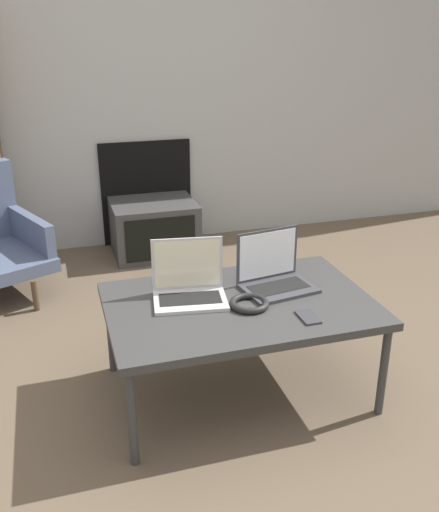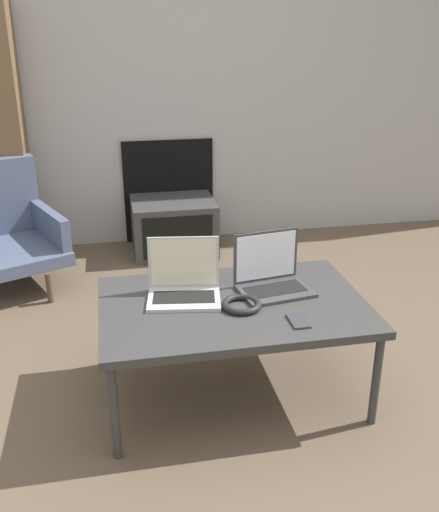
{
  "view_description": "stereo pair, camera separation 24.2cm",
  "coord_description": "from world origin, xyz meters",
  "views": [
    {
      "loc": [
        -0.72,
        -1.96,
        1.57
      ],
      "look_at": [
        0.0,
        0.42,
        0.55
      ],
      "focal_mm": 40.0,
      "sensor_mm": 36.0,
      "label": 1
    },
    {
      "loc": [
        -0.48,
        -2.02,
        1.57
      ],
      "look_at": [
        0.0,
        0.42,
        0.55
      ],
      "focal_mm": 40.0,
      "sensor_mm": 36.0,
      "label": 2
    }
  ],
  "objects": [
    {
      "name": "tv",
      "position": [
        -0.05,
        1.91,
        0.19
      ],
      "size": [
        0.59,
        0.5,
        0.39
      ],
      "color": "#383838",
      "rests_on": "ground_plane"
    },
    {
      "name": "ground_plane",
      "position": [
        0.0,
        0.0,
        0.0
      ],
      "size": [
        14.0,
        14.0,
        0.0
      ],
      "primitive_type": "plane",
      "color": "brown"
    },
    {
      "name": "headphones",
      "position": [
        0.02,
        0.06,
        0.47
      ],
      "size": [
        0.17,
        0.17,
        0.03
      ],
      "color": "black",
      "rests_on": "table"
    },
    {
      "name": "table",
      "position": [
        0.0,
        0.12,
        0.42
      ],
      "size": [
        1.14,
        0.75,
        0.46
      ],
      "color": "#333333",
      "rests_on": "ground_plane"
    },
    {
      "name": "laptop_right",
      "position": [
        0.2,
        0.22,
        0.52
      ],
      "size": [
        0.34,
        0.27,
        0.25
      ],
      "rotation": [
        0.0,
        0.0,
        0.15
      ],
      "color": "#38383D",
      "rests_on": "table"
    },
    {
      "name": "phone",
      "position": [
        0.22,
        -0.1,
        0.46
      ],
      "size": [
        0.07,
        0.12,
        0.01
      ],
      "color": "#333338",
      "rests_on": "table"
    },
    {
      "name": "wall_back",
      "position": [
        -0.0,
        2.21,
        1.29
      ],
      "size": [
        7.0,
        0.08,
        2.6
      ],
      "color": "#999999",
      "rests_on": "ground_plane"
    },
    {
      "name": "laptop_left",
      "position": [
        -0.2,
        0.22,
        0.52
      ],
      "size": [
        0.34,
        0.27,
        0.25
      ],
      "rotation": [
        0.0,
        0.0,
        -0.15
      ],
      "color": "#B2B2B7",
      "rests_on": "table"
    }
  ]
}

